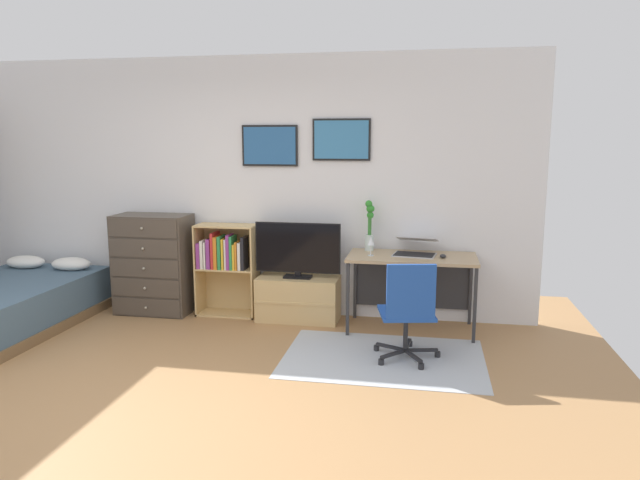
{
  "coord_description": "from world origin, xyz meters",
  "views": [
    {
      "loc": [
        1.92,
        -3.49,
        1.84
      ],
      "look_at": [
        1.0,
        1.5,
        0.96
      ],
      "focal_mm": 32.56,
      "sensor_mm": 36.0,
      "label": 1
    }
  ],
  "objects": [
    {
      "name": "office_chair",
      "position": [
        1.8,
        1.2,
        0.46
      ],
      "size": [
        0.58,
        0.57,
        0.86
      ],
      "rotation": [
        0.0,
        0.0,
        0.2
      ],
      "color": "#232326",
      "rests_on": "ground_plane"
    },
    {
      "name": "computer_mouse",
      "position": [
        2.09,
        2.02,
        0.76
      ],
      "size": [
        0.06,
        0.1,
        0.03
      ],
      "primitive_type": "ellipsoid",
      "color": "#262628",
      "rests_on": "desk"
    },
    {
      "name": "ground_plane",
      "position": [
        0.0,
        0.0,
        0.0
      ],
      "size": [
        7.2,
        7.2,
        0.0
      ],
      "primitive_type": "plane",
      "color": "#A87A4C"
    },
    {
      "name": "bamboo_vase",
      "position": [
        1.37,
        2.26,
        1.02
      ],
      "size": [
        0.09,
        0.1,
        0.51
      ],
      "color": "silver",
      "rests_on": "desk"
    },
    {
      "name": "television",
      "position": [
        0.65,
        2.15,
        0.74
      ],
      "size": [
        0.88,
        0.16,
        0.57
      ],
      "color": "black",
      "rests_on": "tv_stand"
    },
    {
      "name": "laptop",
      "position": [
        1.83,
        2.15,
        0.81
      ],
      "size": [
        0.45,
        0.48,
        0.17
      ],
      "rotation": [
        0.0,
        0.0,
        -0.14
      ],
      "color": "#B7B7BC",
      "rests_on": "desk"
    },
    {
      "name": "tv_stand",
      "position": [
        0.65,
        2.17,
        0.23
      ],
      "size": [
        0.83,
        0.41,
        0.45
      ],
      "color": "tan",
      "rests_on": "ground_plane"
    },
    {
      "name": "bookshelf",
      "position": [
        -0.15,
        2.21,
        0.58
      ],
      "size": [
        0.64,
        0.3,
        0.97
      ],
      "color": "tan",
      "rests_on": "ground_plane"
    },
    {
      "name": "wine_glass",
      "position": [
        1.41,
        1.99,
        0.87
      ],
      "size": [
        0.07,
        0.07,
        0.18
      ],
      "color": "silver",
      "rests_on": "desk"
    },
    {
      "name": "desk",
      "position": [
        1.8,
        2.14,
        0.61
      ],
      "size": [
        1.23,
        0.63,
        0.74
      ],
      "color": "tan",
      "rests_on": "ground_plane"
    },
    {
      "name": "dresser",
      "position": [
        -0.93,
        2.15,
        0.53
      ],
      "size": [
        0.79,
        0.46,
        1.06
      ],
      "color": "#4C4238",
      "rests_on": "ground_plane"
    },
    {
      "name": "area_rug",
      "position": [
        1.6,
        1.24,
        0.0
      ],
      "size": [
        1.7,
        1.2,
        0.01
      ],
      "primitive_type": "cube",
      "color": "#B2B7BC",
      "rests_on": "ground_plane"
    },
    {
      "name": "wall_back_with_posters",
      "position": [
        0.01,
        2.43,
        1.36
      ],
      "size": [
        6.12,
        0.09,
        2.7
      ],
      "color": "white",
      "rests_on": "ground_plane"
    },
    {
      "name": "bed",
      "position": [
        -2.15,
        1.41,
        0.23
      ],
      "size": [
        1.27,
        1.92,
        0.58
      ],
      "rotation": [
        0.0,
        0.0,
        0.0
      ],
      "color": "brown",
      "rests_on": "ground_plane"
    }
  ]
}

